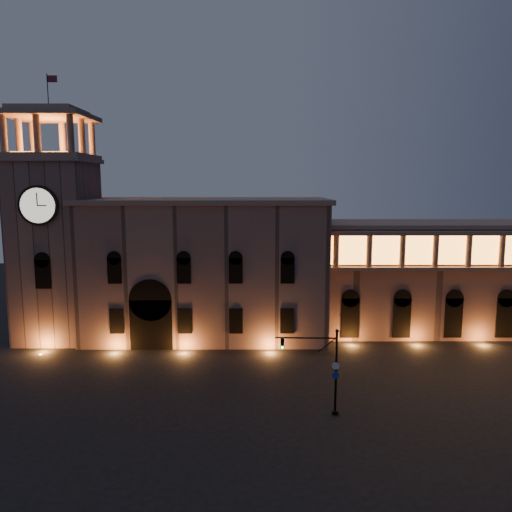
% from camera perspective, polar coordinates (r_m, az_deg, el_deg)
% --- Properties ---
extents(ground, '(160.00, 160.00, 0.00)m').
position_cam_1_polar(ground, '(45.45, -5.67, -17.18)').
color(ground, black).
rests_on(ground, ground).
extents(government_building, '(30.80, 12.80, 17.60)m').
position_cam_1_polar(government_building, '(63.96, -5.79, -1.39)').
color(government_building, '#77574E').
rests_on(government_building, ground).
extents(clock_tower, '(9.80, 9.80, 32.40)m').
position_cam_1_polar(clock_tower, '(66.88, -21.84, 1.71)').
color(clock_tower, '#77574E').
rests_on(clock_tower, ground).
extents(colonnade_wing, '(40.60, 11.50, 14.50)m').
position_cam_1_polar(colonnade_wing, '(71.52, 22.73, -2.13)').
color(colonnade_wing, brown).
rests_on(colonnade_wing, ground).
extents(traffic_light, '(5.45, 0.61, 7.48)m').
position_cam_1_polar(traffic_light, '(43.53, 7.90, -12.78)').
color(traffic_light, black).
rests_on(traffic_light, ground).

